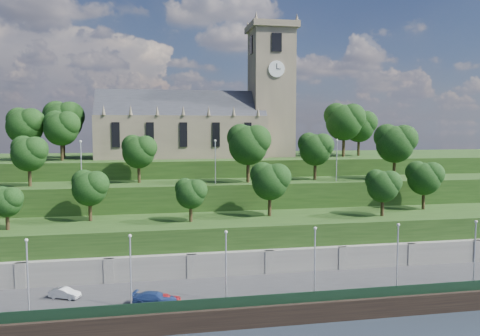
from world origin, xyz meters
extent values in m
plane|color=black|center=(0.00, 0.00, 0.00)|extent=(320.00, 320.00, 0.00)
cube|color=#2D2D30|center=(0.00, 6.00, 1.00)|extent=(160.00, 12.00, 2.00)
cube|color=black|center=(0.00, -0.05, 1.10)|extent=(160.00, 0.50, 2.20)
cube|color=black|center=(0.00, 0.60, 2.60)|extent=(160.00, 0.10, 1.20)
cube|color=slate|center=(0.00, 12.00, 2.50)|extent=(160.00, 2.00, 5.00)
cube|color=slate|center=(-25.00, 11.20, 2.50)|extent=(1.20, 0.60, 5.00)
cube|color=slate|center=(-15.00, 11.20, 2.50)|extent=(1.20, 0.60, 5.00)
cube|color=slate|center=(-5.00, 11.20, 2.50)|extent=(1.20, 0.60, 5.00)
cube|color=slate|center=(5.00, 11.20, 2.50)|extent=(1.20, 0.60, 5.00)
cube|color=slate|center=(15.00, 11.20, 2.50)|extent=(1.20, 0.60, 5.00)
cube|color=slate|center=(25.00, 11.20, 2.50)|extent=(1.20, 0.60, 5.00)
cube|color=slate|center=(35.00, 11.20, 2.50)|extent=(1.20, 0.60, 5.00)
cube|color=#1C3812|center=(0.00, 18.00, 4.00)|extent=(160.00, 12.00, 8.00)
cube|color=#1C3812|center=(0.00, 29.00, 6.00)|extent=(160.00, 10.00, 12.00)
cube|color=#1C3812|center=(0.00, 50.00, 7.50)|extent=(160.00, 32.00, 15.00)
cube|color=#70624E|center=(-4.00, 46.00, 19.00)|extent=(32.00, 12.00, 8.00)
cube|color=#25272E|center=(-4.00, 46.00, 23.00)|extent=(32.00, 10.18, 10.18)
cone|color=#70624E|center=(-18.00, 40.00, 23.90)|extent=(0.70, 0.70, 1.80)
cone|color=#70624E|center=(-13.33, 40.00, 23.90)|extent=(0.70, 0.70, 1.80)
cone|color=#70624E|center=(-8.67, 40.00, 23.90)|extent=(0.70, 0.70, 1.80)
cone|color=#70624E|center=(-4.00, 40.00, 23.90)|extent=(0.70, 0.70, 1.80)
cone|color=#70624E|center=(0.67, 40.00, 23.90)|extent=(0.70, 0.70, 1.80)
cone|color=#70624E|center=(5.33, 40.00, 23.90)|extent=(0.70, 0.70, 1.80)
cone|color=#70624E|center=(10.00, 40.00, 23.90)|extent=(0.70, 0.70, 1.80)
cube|color=black|center=(-16.00, 39.92, 19.50)|extent=(1.40, 0.25, 4.50)
cube|color=black|center=(-10.00, 39.92, 19.50)|extent=(1.40, 0.25, 4.50)
cube|color=black|center=(-4.00, 39.92, 19.50)|extent=(1.40, 0.25, 4.50)
cube|color=black|center=(2.00, 39.92, 19.50)|extent=(1.40, 0.25, 4.50)
cube|color=black|center=(8.00, 39.92, 19.50)|extent=(1.40, 0.25, 4.50)
cube|color=#70624E|center=(14.00, 46.00, 27.50)|extent=(8.00, 8.00, 25.00)
cube|color=#70624E|center=(14.00, 46.00, 40.60)|extent=(9.20, 9.20, 1.20)
cone|color=#70624E|center=(10.00, 42.00, 41.80)|extent=(0.80, 0.80, 1.60)
cone|color=#70624E|center=(10.00, 50.00, 41.80)|extent=(0.80, 0.80, 1.60)
cone|color=#70624E|center=(18.00, 42.00, 41.80)|extent=(0.80, 0.80, 1.60)
cone|color=#70624E|center=(18.00, 50.00, 41.80)|extent=(0.80, 0.80, 1.60)
cube|color=black|center=(14.00, 41.92, 37.00)|extent=(2.00, 0.25, 3.50)
cube|color=black|center=(14.00, 50.08, 37.00)|extent=(2.00, 0.25, 3.50)
cube|color=black|center=(9.92, 46.00, 37.00)|extent=(0.25, 2.00, 3.50)
cube|color=black|center=(18.08, 46.00, 37.00)|extent=(0.25, 2.00, 3.50)
cylinder|color=white|center=(14.00, 41.88, 32.00)|extent=(3.20, 0.30, 3.20)
cylinder|color=white|center=(18.12, 46.00, 32.00)|extent=(0.30, 3.20, 3.20)
cube|color=black|center=(14.00, 41.70, 32.50)|extent=(0.12, 0.05, 1.10)
cube|color=black|center=(14.40, 41.70, 32.00)|extent=(0.80, 0.05, 0.12)
cylinder|color=black|center=(-27.58, 16.00, 9.18)|extent=(0.47, 0.47, 2.37)
sphere|color=black|center=(-27.58, 16.00, 11.47)|extent=(3.68, 3.68, 3.68)
sphere|color=black|center=(-26.84, 15.63, 12.03)|extent=(2.76, 2.76, 2.76)
sphere|color=black|center=(-28.22, 16.46, 12.21)|extent=(2.58, 2.58, 2.58)
cylinder|color=black|center=(-18.14, 20.00, 9.52)|extent=(0.49, 0.49, 3.03)
sphere|color=black|center=(-18.14, 20.00, 12.45)|extent=(4.72, 4.72, 4.72)
sphere|color=black|center=(-17.19, 19.53, 13.16)|extent=(3.54, 3.54, 3.54)
sphere|color=black|center=(-18.96, 20.59, 13.39)|extent=(3.30, 3.30, 3.30)
cylinder|color=black|center=(-4.60, 17.00, 9.28)|extent=(0.47, 0.47, 2.56)
sphere|color=black|center=(-4.60, 17.00, 11.76)|extent=(3.98, 3.98, 3.98)
sphere|color=black|center=(-3.80, 16.60, 12.35)|extent=(2.99, 2.99, 2.99)
sphere|color=black|center=(-5.29, 17.50, 12.55)|extent=(2.79, 2.79, 2.79)
cylinder|color=black|center=(6.98, 19.00, 9.68)|extent=(0.51, 0.51, 3.37)
sphere|color=black|center=(6.98, 19.00, 12.94)|extent=(5.24, 5.24, 5.24)
sphere|color=black|center=(8.03, 18.48, 13.72)|extent=(3.93, 3.93, 3.93)
sphere|color=black|center=(6.07, 19.65, 13.98)|extent=(3.67, 3.67, 3.67)
cylinder|color=black|center=(23.04, 16.00, 9.45)|extent=(0.49, 0.49, 2.91)
sphere|color=black|center=(23.04, 16.00, 12.27)|extent=(4.52, 4.52, 4.52)
sphere|color=black|center=(23.95, 15.55, 12.94)|extent=(3.39, 3.39, 3.39)
sphere|color=black|center=(22.25, 16.57, 13.17)|extent=(3.17, 3.17, 3.17)
cylinder|color=black|center=(32.07, 20.00, 9.63)|extent=(0.51, 0.51, 3.27)
sphere|color=black|center=(32.07, 20.00, 12.79)|extent=(5.09, 5.09, 5.09)
sphere|color=black|center=(33.09, 19.49, 13.56)|extent=(3.81, 3.81, 3.81)
sphere|color=black|center=(31.19, 20.64, 13.81)|extent=(3.56, 3.56, 3.56)
cylinder|color=black|center=(-27.71, 28.00, 13.64)|extent=(0.51, 0.51, 3.28)
sphere|color=black|center=(-27.71, 28.00, 16.81)|extent=(5.10, 5.10, 5.10)
sphere|color=black|center=(-26.69, 27.49, 17.57)|extent=(3.82, 3.82, 3.82)
sphere|color=black|center=(-28.60, 28.64, 17.83)|extent=(3.57, 3.57, 3.57)
cylinder|color=black|center=(-11.78, 30.00, 13.65)|extent=(0.51, 0.51, 3.30)
sphere|color=black|center=(-11.78, 30.00, 16.85)|extent=(5.14, 5.14, 5.14)
sphere|color=black|center=(-10.75, 29.49, 17.62)|extent=(3.85, 3.85, 3.85)
sphere|color=black|center=(-12.68, 30.64, 17.87)|extent=(3.60, 3.60, 3.60)
cylinder|color=black|center=(5.41, 27.00, 14.02)|extent=(0.54, 0.54, 4.05)
sphere|color=black|center=(5.41, 27.00, 17.94)|extent=(6.30, 6.30, 6.30)
sphere|color=black|center=(6.67, 26.37, 18.88)|extent=(4.72, 4.72, 4.72)
sphere|color=black|center=(4.31, 27.79, 19.19)|extent=(4.41, 4.41, 4.41)
cylinder|color=black|center=(17.39, 29.00, 13.72)|extent=(0.51, 0.51, 3.43)
sphere|color=black|center=(17.39, 29.00, 17.03)|extent=(5.34, 5.34, 5.34)
sphere|color=black|center=(18.46, 28.47, 17.83)|extent=(4.00, 4.00, 4.00)
sphere|color=black|center=(16.46, 29.67, 18.10)|extent=(3.74, 3.74, 3.74)
cylinder|color=black|center=(30.82, 27.00, 14.03)|extent=(0.54, 0.54, 4.06)
sphere|color=black|center=(30.82, 27.00, 17.96)|extent=(6.32, 6.32, 6.32)
sphere|color=black|center=(32.08, 26.37, 18.91)|extent=(4.74, 4.74, 4.74)
sphere|color=black|center=(29.71, 27.79, 19.22)|extent=(4.42, 4.42, 4.42)
cylinder|color=black|center=(-31.64, 42.00, 17.01)|extent=(0.54, 0.54, 4.03)
sphere|color=black|center=(-31.64, 42.00, 20.90)|extent=(6.26, 6.26, 6.26)
sphere|color=black|center=(-30.39, 41.37, 21.84)|extent=(4.70, 4.70, 4.70)
sphere|color=black|center=(-32.74, 42.78, 22.16)|extent=(4.38, 4.38, 4.38)
cylinder|color=black|center=(-26.33, 48.00, 17.35)|extent=(0.57, 0.57, 4.69)
sphere|color=black|center=(-26.33, 48.00, 21.88)|extent=(7.30, 7.30, 7.30)
sphere|color=black|center=(-24.87, 47.27, 22.98)|extent=(5.48, 5.48, 5.48)
sphere|color=black|center=(-27.61, 48.91, 23.34)|extent=(5.11, 5.11, 5.11)
cylinder|color=black|center=(-25.20, 40.00, 16.89)|extent=(0.53, 0.53, 3.79)
sphere|color=black|center=(-25.20, 40.00, 20.55)|extent=(5.89, 5.89, 5.89)
sphere|color=black|center=(-24.02, 39.41, 21.44)|extent=(4.42, 4.42, 4.42)
sphere|color=black|center=(-26.23, 40.74, 21.73)|extent=(4.12, 4.12, 4.12)
cylinder|color=black|center=(27.97, 42.00, 17.31)|extent=(0.57, 0.57, 4.62)
sphere|color=black|center=(27.97, 42.00, 21.78)|extent=(7.19, 7.19, 7.19)
sphere|color=black|center=(29.41, 41.28, 22.86)|extent=(5.40, 5.40, 5.40)
sphere|color=black|center=(26.71, 42.90, 23.22)|extent=(5.04, 5.04, 5.04)
cylinder|color=black|center=(31.44, 50.00, 17.15)|extent=(0.55, 0.55, 4.30)
sphere|color=black|center=(31.44, 50.00, 21.31)|extent=(6.69, 6.69, 6.69)
sphere|color=black|center=(32.78, 49.33, 22.31)|extent=(5.02, 5.02, 5.02)
sphere|color=black|center=(30.27, 50.84, 22.64)|extent=(4.68, 4.68, 4.68)
cylinder|color=black|center=(32.11, 44.00, 17.02)|extent=(0.54, 0.54, 4.04)
sphere|color=black|center=(32.11, 44.00, 20.92)|extent=(6.28, 6.28, 6.28)
sphere|color=black|center=(33.37, 43.37, 21.87)|extent=(4.71, 4.71, 4.71)
sphere|color=black|center=(31.01, 44.79, 22.18)|extent=(4.40, 4.40, 4.40)
cylinder|color=#B2B2B7|center=(-22.00, 2.50, 5.77)|extent=(0.16, 0.16, 7.54)
sphere|color=silver|center=(-22.00, 2.50, 9.66)|extent=(0.36, 0.36, 0.36)
cylinder|color=#B2B2B7|center=(-12.00, 2.50, 5.77)|extent=(0.16, 0.16, 7.54)
sphere|color=silver|center=(-12.00, 2.50, 9.66)|extent=(0.36, 0.36, 0.36)
cylinder|color=#B2B2B7|center=(-2.00, 2.50, 5.77)|extent=(0.16, 0.16, 7.54)
sphere|color=silver|center=(-2.00, 2.50, 9.66)|extent=(0.36, 0.36, 0.36)
cylinder|color=#B2B2B7|center=(8.00, 2.50, 5.77)|extent=(0.16, 0.16, 7.54)
sphere|color=silver|center=(8.00, 2.50, 9.66)|extent=(0.36, 0.36, 0.36)
cylinder|color=#B2B2B7|center=(18.00, 2.50, 5.77)|extent=(0.16, 0.16, 7.54)
sphere|color=silver|center=(18.00, 2.50, 9.66)|extent=(0.36, 0.36, 0.36)
cylinder|color=#B2B2B7|center=(28.00, 2.50, 5.77)|extent=(0.16, 0.16, 7.54)
sphere|color=silver|center=(28.00, 2.50, 9.66)|extent=(0.36, 0.36, 0.36)
cylinder|color=#B2B2B7|center=(-20.00, 26.00, 15.32)|extent=(0.16, 0.16, 6.64)
sphere|color=silver|center=(-20.00, 26.00, 18.76)|extent=(0.36, 0.36, 0.36)
cylinder|color=#B2B2B7|center=(0.00, 26.00, 15.32)|extent=(0.16, 0.16, 6.64)
sphere|color=silver|center=(0.00, 26.00, 18.76)|extent=(0.36, 0.36, 0.36)
cylinder|color=#B2B2B7|center=(20.00, 26.00, 15.32)|extent=(0.16, 0.16, 6.64)
sphere|color=silver|center=(20.00, 26.00, 18.76)|extent=(0.36, 0.36, 0.36)
imported|color=#A61B22|center=(-8.50, 2.98, 2.58)|extent=(3.46, 1.47, 1.17)
imported|color=#A9AAAD|center=(-19.35, 6.80, 2.57)|extent=(3.65, 2.50, 1.14)
imported|color=navy|center=(-9.54, 2.87, 2.70)|extent=(5.19, 3.29, 1.40)
camera|label=1|loc=(-9.53, -46.04, 20.76)|focal=35.00mm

